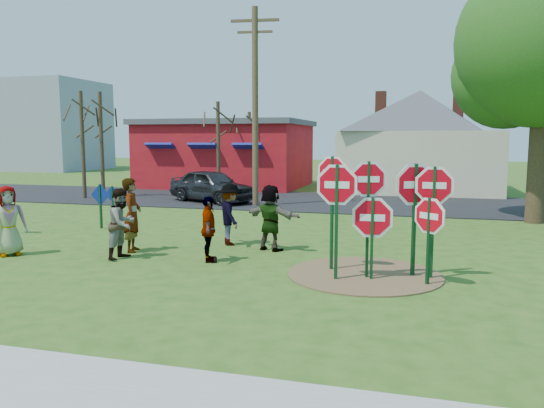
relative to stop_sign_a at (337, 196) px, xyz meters
The scene contains 28 objects.
ground 4.60m from the stop_sign_a, 158.74° to the left, with size 120.00×120.00×0.00m, color #284F16.
road 13.75m from the stop_sign_a, 106.98° to the left, with size 120.00×7.50×0.04m, color black.
dirt_patch 1.85m from the stop_sign_a, 46.85° to the left, with size 3.20×3.20×0.03m, color brown.
red_building 21.72m from the stop_sign_a, 115.89° to the left, with size 9.40×7.69×3.90m.
cream_house 19.65m from the stop_sign_a, 85.57° to the left, with size 9.40×9.40×6.50m.
distant_building 44.99m from the stop_sign_a, 135.39° to the left, with size 10.00×8.00×8.00m, color #8C939E.
stop_sign_a is the anchor object (origin of this frame).
stop_sign_b 0.83m from the stop_sign_a, 105.36° to the left, with size 0.92×0.29×2.59m.
stop_sign_c 1.94m from the stop_sign_a, 18.20° to the left, with size 1.04×0.07×2.42m.
stop_sign_d 1.65m from the stop_sign_a, 26.13° to the left, with size 1.05×0.56×2.48m.
stop_sign_e 0.89m from the stop_sign_a, 16.23° to the left, with size 1.11×0.11×1.82m.
stop_sign_f 1.82m from the stop_sign_a, ahead, with size 0.76×0.61×1.84m.
stop_sign_g 0.66m from the stop_sign_a, 27.89° to the left, with size 0.94×0.29×2.51m.
blue_diamond_b 10.54m from the stop_sign_a, 165.82° to the left, with size 0.69×0.11×1.44m.
blue_diamond_c 9.16m from the stop_sign_a, 152.55° to the left, with size 0.70×0.08×1.42m.
blue_diamond_d 10.19m from the stop_sign_a, 146.95° to the left, with size 0.57×0.06×1.23m.
person_a 8.03m from the stop_sign_a, behind, with size 0.83×0.54×1.70m, color #424A8D.
person_b 5.56m from the stop_sign_a, 165.68° to the left, with size 0.67×0.44×1.85m, color #1E6961.
person_c 5.27m from the stop_sign_a, behind, with size 0.81×0.63×1.66m, color #8C5D3F.
person_d 4.38m from the stop_sign_a, 139.31° to the left, with size 1.06×0.61×1.64m, color #2D2D31.
person_e 3.29m from the stop_sign_a, 165.31° to the left, with size 0.89×0.37×1.52m, color #462A59.
person_f 3.27m from the stop_sign_a, 130.09° to the left, with size 1.56×0.50×1.68m, color #1B4E22.
suv 13.66m from the stop_sign_a, 122.34° to the left, with size 1.70×4.22×1.44m, color #2F2E33.
utility_pole 12.13m from the stop_sign_a, 114.99° to the left, with size 1.98×0.36×8.09m.
bare_tree_west 17.81m from the stop_sign_a, 140.29° to the left, with size 1.80×1.80×5.02m.
bare_tree_east 17.82m from the stop_sign_a, 113.40° to the left, with size 1.80×1.80×4.22m.
bare_tree_mid 17.62m from the stop_sign_a, 137.63° to the left, with size 1.80×1.80×5.01m.
bare_tree_extra 15.72m from the stop_sign_a, 119.67° to the left, with size 1.80×1.80×4.58m.
Camera 1 is at (5.51, -11.87, 2.81)m, focal length 35.00 mm.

